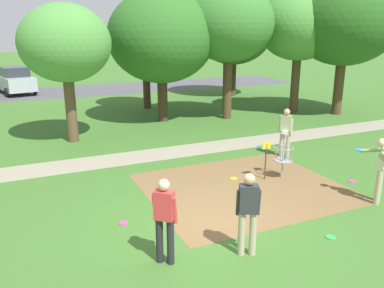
# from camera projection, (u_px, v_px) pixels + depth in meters

# --- Properties ---
(ground_plane) EXTENTS (160.00, 160.00, 0.00)m
(ground_plane) POSITION_uv_depth(u_px,v_px,m) (213.00, 227.00, 8.88)
(ground_plane) COLOR #3D6B28
(dirt_tee_pad) EXTENTS (5.39, 4.68, 0.01)m
(dirt_tee_pad) POSITION_uv_depth(u_px,v_px,m) (243.00, 188.00, 11.07)
(dirt_tee_pad) COLOR brown
(dirt_tee_pad) RESTS_ON ground
(disc_golf_basket) EXTENTS (0.98, 0.58, 1.39)m
(disc_golf_basket) POSITION_uv_depth(u_px,v_px,m) (281.00, 154.00, 11.61)
(disc_golf_basket) COLOR #9E9EA3
(disc_golf_basket) RESTS_ON ground
(player_foreground_watching) EXTENTS (0.56, 1.14, 1.71)m
(player_foreground_watching) POSITION_uv_depth(u_px,v_px,m) (381.00, 166.00, 9.87)
(player_foreground_watching) COLOR tan
(player_foreground_watching) RESTS_ON ground
(player_throwing) EXTENTS (0.46, 0.45, 1.71)m
(player_throwing) POSITION_uv_depth(u_px,v_px,m) (165.00, 216.00, 7.26)
(player_throwing) COLOR #232328
(player_throwing) RESTS_ON ground
(player_waiting_left) EXTENTS (0.49, 0.45, 1.71)m
(player_waiting_left) POSITION_uv_depth(u_px,v_px,m) (248.00, 210.00, 7.52)
(player_waiting_left) COLOR tan
(player_waiting_left) RESTS_ON ground
(player_waiting_right) EXTENTS (0.45, 0.45, 1.71)m
(player_waiting_right) POSITION_uv_depth(u_px,v_px,m) (286.00, 130.00, 13.53)
(player_waiting_right) COLOR tan
(player_waiting_right) RESTS_ON ground
(frisbee_near_basket) EXTENTS (0.22, 0.22, 0.02)m
(frisbee_near_basket) POSITION_uv_depth(u_px,v_px,m) (331.00, 237.00, 8.40)
(frisbee_near_basket) COLOR green
(frisbee_near_basket) RESTS_ON ground
(frisbee_by_tee) EXTENTS (0.22, 0.22, 0.02)m
(frisbee_by_tee) POSITION_uv_depth(u_px,v_px,m) (234.00, 178.00, 11.73)
(frisbee_by_tee) COLOR gold
(frisbee_by_tee) RESTS_ON ground
(frisbee_mid_grass) EXTENTS (0.26, 0.26, 0.02)m
(frisbee_mid_grass) POSITION_uv_depth(u_px,v_px,m) (261.00, 146.00, 14.96)
(frisbee_mid_grass) COLOR #1E93DB
(frisbee_mid_grass) RESTS_ON ground
(frisbee_far_left) EXTENTS (0.20, 0.20, 0.02)m
(frisbee_far_left) POSITION_uv_depth(u_px,v_px,m) (123.00, 223.00, 9.03)
(frisbee_far_left) COLOR #E53D99
(frisbee_far_left) RESTS_ON ground
(frisbee_far_right) EXTENTS (0.22, 0.22, 0.02)m
(frisbee_far_right) POSITION_uv_depth(u_px,v_px,m) (352.00, 181.00, 11.51)
(frisbee_far_right) COLOR #E53D99
(frisbee_far_right) RESTS_ON ground
(tree_near_left) EXTENTS (5.31, 5.31, 7.03)m
(tree_near_left) POSITION_uv_depth(u_px,v_px,m) (346.00, 20.00, 19.44)
(tree_near_left) COLOR #4C3823
(tree_near_left) RESTS_ON ground
(tree_near_right) EXTENTS (3.42, 3.42, 5.27)m
(tree_near_right) POSITION_uv_depth(u_px,v_px,m) (65.00, 44.00, 14.63)
(tree_near_right) COLOR brown
(tree_near_right) RESTS_ON ground
(tree_mid_left) EXTENTS (5.08, 5.08, 6.38)m
(tree_mid_left) POSITION_uv_depth(u_px,v_px,m) (234.00, 31.00, 25.49)
(tree_mid_left) COLOR #4C3823
(tree_mid_left) RESTS_ON ground
(tree_mid_right) EXTENTS (4.28, 4.28, 6.42)m
(tree_mid_right) POSITION_uv_depth(u_px,v_px,m) (229.00, 24.00, 18.51)
(tree_mid_right) COLOR #4C3823
(tree_mid_right) RESTS_ON ground
(tree_far_left) EXTENTS (4.24, 4.24, 6.35)m
(tree_far_left) POSITION_uv_depth(u_px,v_px,m) (299.00, 25.00, 19.95)
(tree_far_left) COLOR #4C3823
(tree_far_left) RESTS_ON ground
(tree_far_center) EXTENTS (3.30, 3.30, 5.32)m
(tree_far_center) POSITION_uv_depth(u_px,v_px,m) (145.00, 38.00, 21.24)
(tree_far_center) COLOR #422D1E
(tree_far_center) RESTS_ON ground
(tree_far_right) EXTENTS (4.99, 4.99, 6.09)m
(tree_far_right) POSITION_uv_depth(u_px,v_px,m) (161.00, 37.00, 18.13)
(tree_far_right) COLOR #422D1E
(tree_far_right) RESTS_ON ground
(parking_lot_strip) EXTENTS (36.00, 6.00, 0.01)m
(parking_lot_strip) POSITION_uv_depth(u_px,v_px,m) (72.00, 91.00, 28.46)
(parking_lot_strip) COLOR #4C4C51
(parking_lot_strip) RESTS_ON ground
(parked_car_center_left) EXTENTS (2.67, 4.49, 1.84)m
(parked_car_center_left) POSITION_uv_depth(u_px,v_px,m) (15.00, 80.00, 27.21)
(parked_car_center_left) COLOR #B2B7BC
(parked_car_center_left) RESTS_ON ground
(gravel_path) EXTENTS (40.00, 1.41, 0.00)m
(gravel_path) POSITION_uv_depth(u_px,v_px,m) (140.00, 156.00, 13.80)
(gravel_path) COLOR gray
(gravel_path) RESTS_ON ground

